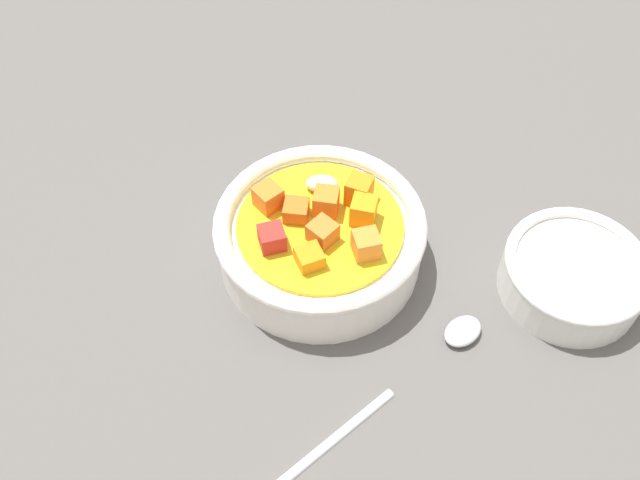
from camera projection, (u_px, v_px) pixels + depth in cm
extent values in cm
cube|color=#565451|center=(320.00, 265.00, 56.03)|extent=(140.00, 140.00, 2.00)
cylinder|color=white|center=(320.00, 243.00, 53.71)|extent=(15.42, 15.42, 3.85)
torus|color=white|center=(320.00, 224.00, 51.88)|extent=(15.80, 15.80, 1.31)
cylinder|color=gold|center=(320.00, 226.00, 52.03)|extent=(12.41, 12.41, 0.40)
cube|color=orange|center=(365.00, 215.00, 51.09)|extent=(2.30, 2.30, 2.04)
cube|color=red|center=(272.00, 238.00, 50.07)|extent=(2.03, 2.03, 1.59)
cube|color=orange|center=(326.00, 202.00, 51.94)|extent=(2.23, 2.23, 1.89)
cube|color=orange|center=(310.00, 258.00, 49.23)|extent=(2.19, 2.19, 1.25)
ellipsoid|color=beige|center=(322.00, 184.00, 53.60)|extent=(2.71, 1.97, 1.04)
cube|color=#D4611D|center=(296.00, 210.00, 51.81)|extent=(2.18, 2.18, 1.31)
cube|color=orange|center=(366.00, 244.00, 49.56)|extent=(1.97, 1.97, 1.84)
cube|color=orange|center=(325.00, 232.00, 50.41)|extent=(2.50, 2.50, 1.56)
cube|color=orange|center=(268.00, 197.00, 52.27)|extent=(2.46, 2.46, 1.79)
cube|color=orange|center=(359.00, 190.00, 52.47)|extent=(2.43, 2.43, 2.12)
cylinder|color=silver|center=(315.00, 453.00, 45.34)|extent=(11.71, 7.85, 0.69)
ellipsoid|color=silver|center=(463.00, 331.00, 50.61)|extent=(3.74, 3.47, 1.06)
cylinder|color=white|center=(572.00, 277.00, 52.32)|extent=(10.47, 10.47, 2.95)
torus|color=white|center=(578.00, 264.00, 50.99)|extent=(10.57, 10.57, 0.84)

